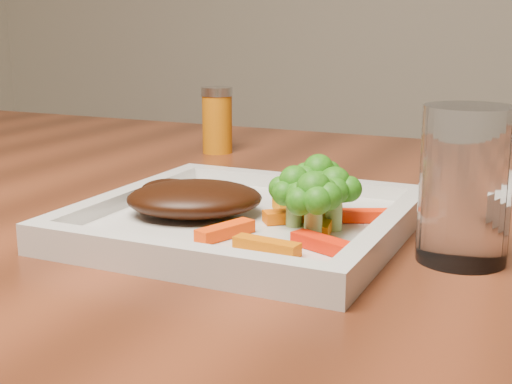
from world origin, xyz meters
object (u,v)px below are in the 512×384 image
at_px(drinking_glass, 465,185).
at_px(steak, 195,199).
at_px(plate, 246,225).
at_px(spice_shaker, 217,120).

bearing_deg(drinking_glass, steak, -177.90).
distance_m(steak, drinking_glass, 0.23).
xyz_separation_m(plate, spice_shaker, (-0.20, 0.33, 0.04)).
distance_m(steak, spice_shaker, 0.38).
distance_m(plate, spice_shaker, 0.39).
bearing_deg(spice_shaker, drinking_glass, -40.59).
relative_size(plate, spice_shaker, 2.93).
height_order(plate, drinking_glass, drinking_glass).
height_order(steak, drinking_glass, drinking_glass).
height_order(spice_shaker, drinking_glass, drinking_glass).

